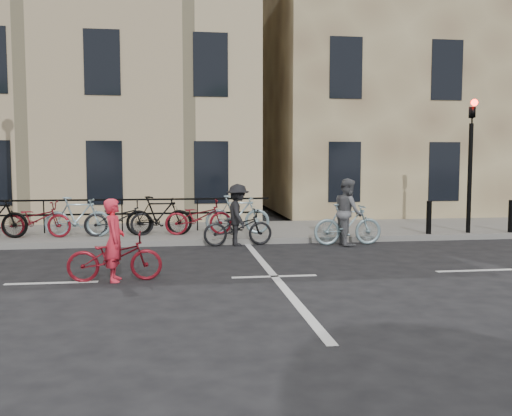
{
  "coord_description": "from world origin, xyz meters",
  "views": [
    {
      "loc": [
        -1.81,
        -10.32,
        2.2
      ],
      "look_at": [
        -0.04,
        2.17,
        1.1
      ],
      "focal_mm": 40.0,
      "sensor_mm": 36.0,
      "label": 1
    }
  ],
  "objects": [
    {
      "name": "ground",
      "position": [
        0.0,
        0.0,
        0.0
      ],
      "size": [
        120.0,
        120.0,
        0.0
      ],
      "primitive_type": "plane",
      "color": "black",
      "rests_on": "ground"
    },
    {
      "name": "sidewalk",
      "position": [
        -4.0,
        6.0,
        0.07
      ],
      "size": [
        46.0,
        4.0,
        0.15
      ],
      "primitive_type": "cube",
      "color": "slate",
      "rests_on": "ground"
    },
    {
      "name": "building_east",
      "position": [
        9.0,
        13.0,
        6.15
      ],
      "size": [
        14.0,
        10.0,
        12.0
      ],
      "primitive_type": "cube",
      "color": "#8B7554",
      "rests_on": "sidewalk"
    },
    {
      "name": "traffic_light",
      "position": [
        6.2,
        4.34,
        2.45
      ],
      "size": [
        0.18,
        0.3,
        3.9
      ],
      "color": "black",
      "rests_on": "sidewalk"
    },
    {
      "name": "bollard_east",
      "position": [
        5.0,
        4.25,
        0.6
      ],
      "size": [
        0.14,
        0.14,
        0.9
      ],
      "primitive_type": "cylinder",
      "color": "black",
      "rests_on": "sidewalk"
    },
    {
      "name": "bollard_west",
      "position": [
        7.4,
        4.25,
        0.6
      ],
      "size": [
        0.14,
        0.14,
        0.9
      ],
      "primitive_type": "cylinder",
      "color": "black",
      "rests_on": "sidewalk"
    },
    {
      "name": "parked_bikes",
      "position": [
        -3.87,
        5.04,
        0.65
      ],
      "size": [
        9.35,
        1.23,
        1.05
      ],
      "color": "black",
      "rests_on": "sidewalk"
    },
    {
      "name": "cyclist_pink",
      "position": [
        -2.9,
        0.03,
        0.52
      ],
      "size": [
        1.69,
        0.63,
        1.49
      ],
      "rotation": [
        0.0,
        0.0,
        1.6
      ],
      "color": "maroon",
      "rests_on": "ground"
    },
    {
      "name": "cyclist_grey",
      "position": [
        2.52,
        3.58,
        0.69
      ],
      "size": [
        1.76,
        0.83,
        1.7
      ],
      "rotation": [
        0.0,
        0.0,
        1.57
      ],
      "color": "#82A1AB",
      "rests_on": "ground"
    },
    {
      "name": "cyclist_dark",
      "position": [
        -0.26,
        3.9,
        0.61
      ],
      "size": [
        1.8,
        1.06,
        1.56
      ],
      "rotation": [
        0.0,
        0.0,
        1.66
      ],
      "color": "black",
      "rests_on": "ground"
    }
  ]
}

